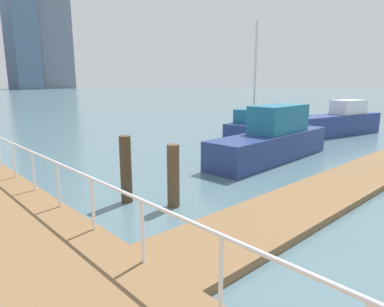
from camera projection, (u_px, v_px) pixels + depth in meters
The scene contains 9 objects.
ground_plane at pixel (65, 154), 15.37m from camera, with size 300.00×300.00×0.00m, color slate.
floating_dock at pixel (331, 190), 10.03m from camera, with size 14.15×2.00×0.18m, color olive.
boardwalk_railing at pixel (142, 213), 5.30m from camera, with size 0.06×30.32×1.08m.
dock_piling_0 at pixel (173, 176), 8.83m from camera, with size 0.33×0.33×1.67m, color brown.
dock_piling_2 at pixel (126, 170), 9.15m from camera, with size 0.31×0.31×1.84m, color #473826.
moored_boat_0 at pixel (273, 140), 14.21m from camera, with size 7.04×2.05×2.27m.
moored_boat_2 at pixel (252, 126), 20.31m from camera, with size 4.43×2.48×6.62m.
moored_boat_5 at pixel (337, 122), 20.78m from camera, with size 7.34×2.80×2.11m.
skyline_tower_5 at pixel (51, 14), 149.45m from camera, with size 13.67×10.79×64.47m, color slate.
Camera 1 is at (-5.96, 5.05, 3.26)m, focal length 31.62 mm.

